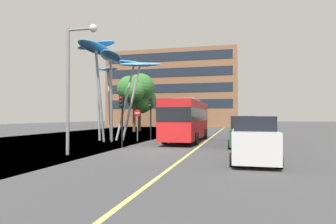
# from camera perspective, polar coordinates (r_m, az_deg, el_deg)

# --- Properties ---
(ground) EXTENTS (120.00, 240.00, 0.10)m
(ground) POSITION_cam_1_polar(r_m,az_deg,el_deg) (18.31, -4.72, -7.69)
(ground) COLOR #424244
(red_bus) EXTENTS (2.74, 10.08, 3.61)m
(red_bus) POSITION_cam_1_polar(r_m,az_deg,el_deg) (24.62, 3.67, -1.25)
(red_bus) COLOR red
(red_bus) RESTS_ON ground
(leaf_sculpture) EXTENTS (7.98, 8.66, 8.96)m
(leaf_sculpture) POSITION_cam_1_polar(r_m,az_deg,el_deg) (26.26, -10.64, 9.44)
(leaf_sculpture) COLOR #9EA0A5
(leaf_sculpture) RESTS_ON ground
(traffic_light_kerb_near) EXTENTS (0.28, 0.42, 3.55)m
(traffic_light_kerb_near) POSITION_cam_1_polar(r_m,az_deg,el_deg) (20.41, -9.08, 0.38)
(traffic_light_kerb_near) COLOR black
(traffic_light_kerb_near) RESTS_ON ground
(traffic_light_kerb_far) EXTENTS (0.28, 0.42, 3.78)m
(traffic_light_kerb_far) POSITION_cam_1_polar(r_m,az_deg,el_deg) (25.97, -3.47, 0.46)
(traffic_light_kerb_far) COLOR black
(traffic_light_kerb_far) RESTS_ON ground
(traffic_light_island_mid) EXTENTS (0.28, 0.42, 3.21)m
(traffic_light_island_mid) POSITION_cam_1_polar(r_m,az_deg,el_deg) (30.36, -0.56, -0.50)
(traffic_light_island_mid) COLOR black
(traffic_light_island_mid) RESTS_ON ground
(car_parked_near) EXTENTS (2.10, 4.24, 2.12)m
(car_parked_near) POSITION_cam_1_polar(r_m,az_deg,el_deg) (13.87, 16.52, -5.43)
(car_parked_near) COLOR silver
(car_parked_near) RESTS_ON ground
(car_parked_mid) EXTENTS (1.93, 4.11, 2.15)m
(car_parked_mid) POSITION_cam_1_polar(r_m,az_deg,el_deg) (20.56, 14.53, -4.00)
(car_parked_mid) COLOR #2D5138
(car_parked_mid) RESTS_ON ground
(car_parked_far) EXTENTS (1.93, 4.22, 2.01)m
(car_parked_far) POSITION_cam_1_polar(r_m,az_deg,el_deg) (26.66, 14.52, -3.40)
(car_parked_far) COLOR navy
(car_parked_far) RESTS_ON ground
(car_side_street) EXTENTS (2.02, 3.83, 2.17)m
(car_side_street) POSITION_cam_1_polar(r_m,az_deg,el_deg) (32.83, 14.51, -2.79)
(car_side_street) COLOR #2D5138
(car_side_street) RESTS_ON ground
(car_far_side) EXTENTS (2.03, 3.91, 2.08)m
(car_far_side) POSITION_cam_1_polar(r_m,az_deg,el_deg) (39.64, 14.11, -2.53)
(car_far_side) COLOR maroon
(car_far_side) RESTS_ON ground
(street_lamp) EXTENTS (1.85, 0.44, 7.15)m
(street_lamp) POSITION_cam_1_polar(r_m,az_deg,el_deg) (16.98, -17.78, 7.63)
(street_lamp) COLOR gray
(street_lamp) RESTS_ON ground
(tree_pavement_near) EXTENTS (4.29, 3.88, 7.66)m
(tree_pavement_near) POSITION_cam_1_polar(r_m,az_deg,el_deg) (42.80, -5.15, 2.94)
(tree_pavement_near) COLOR brown
(tree_pavement_near) RESTS_ON ground
(tree_pavement_far) EXTENTS (4.82, 5.39, 8.31)m
(tree_pavement_far) POSITION_cam_1_polar(r_m,az_deg,el_deg) (41.38, -6.19, 4.24)
(tree_pavement_far) COLOR brown
(tree_pavement_far) RESTS_ON ground
(pedestrian) EXTENTS (0.34, 0.34, 1.78)m
(pedestrian) POSITION_cam_1_polar(r_m,az_deg,el_deg) (22.46, -1.00, -4.02)
(pedestrian) COLOR #2D3342
(pedestrian) RESTS_ON ground
(no_entry_sign) EXTENTS (0.60, 0.12, 2.72)m
(no_entry_sign) POSITION_cam_1_polar(r_m,az_deg,el_deg) (25.05, -6.03, -1.62)
(no_entry_sign) COLOR gray
(no_entry_sign) RESTS_ON ground
(backdrop_building) EXTENTS (27.94, 12.09, 16.24)m
(backdrop_building) POSITION_cam_1_polar(r_m,az_deg,el_deg) (65.71, 1.18, 4.32)
(backdrop_building) COLOR #8E6042
(backdrop_building) RESTS_ON ground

